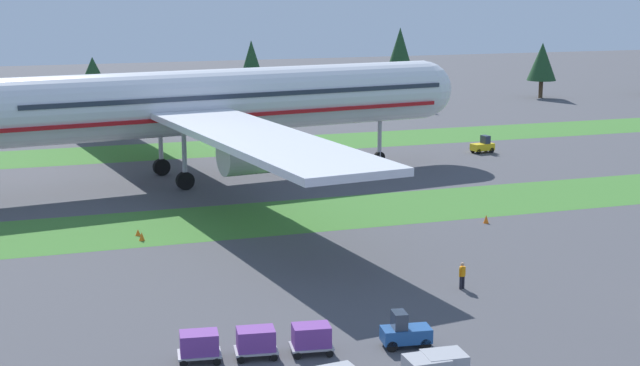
{
  "coord_description": "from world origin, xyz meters",
  "views": [
    {
      "loc": [
        -24.44,
        -33.08,
        18.83
      ],
      "look_at": [
        -2.36,
        32.96,
        4.0
      ],
      "focal_mm": 52.37,
      "sensor_mm": 36.0,
      "label": 1
    }
  ],
  "objects_px": {
    "cargo_dolly_lead": "(311,337)",
    "pushback_tractor": "(483,146)",
    "taxiway_marker_0": "(142,236)",
    "taxiway_marker_1": "(138,232)",
    "airliner": "(193,102)",
    "ground_crew_marshaller": "(462,275)",
    "taxiway_marker_2": "(486,219)",
    "baggage_tug": "(405,332)",
    "cargo_dolly_third": "(199,344)",
    "cargo_dolly_second": "(256,340)"
  },
  "relations": [
    {
      "from": "cargo_dolly_lead",
      "to": "pushback_tractor",
      "type": "height_order",
      "value": "pushback_tractor"
    },
    {
      "from": "taxiway_marker_0",
      "to": "taxiway_marker_1",
      "type": "bearing_deg",
      "value": 92.92
    },
    {
      "from": "pushback_tractor",
      "to": "airliner",
      "type": "bearing_deg",
      "value": 90.0
    },
    {
      "from": "cargo_dolly_lead",
      "to": "ground_crew_marshaller",
      "type": "xyz_separation_m",
      "value": [
        12.28,
        7.0,
        0.03
      ]
    },
    {
      "from": "cargo_dolly_lead",
      "to": "taxiway_marker_0",
      "type": "height_order",
      "value": "cargo_dolly_lead"
    },
    {
      "from": "airliner",
      "to": "taxiway_marker_2",
      "type": "bearing_deg",
      "value": 30.21
    },
    {
      "from": "baggage_tug",
      "to": "taxiway_marker_1",
      "type": "bearing_deg",
      "value": -150.96
    },
    {
      "from": "airliner",
      "to": "taxiway_marker_1",
      "type": "relative_size",
      "value": 149.17
    },
    {
      "from": "baggage_tug",
      "to": "pushback_tractor",
      "type": "xyz_separation_m",
      "value": [
        31.97,
        50.99,
        0.0
      ]
    },
    {
      "from": "cargo_dolly_lead",
      "to": "taxiway_marker_1",
      "type": "bearing_deg",
      "value": -160.33
    },
    {
      "from": "pushback_tractor",
      "to": "cargo_dolly_third",
      "type": "bearing_deg",
      "value": 131.36
    },
    {
      "from": "cargo_dolly_lead",
      "to": "taxiway_marker_0",
      "type": "distance_m",
      "value": 25.45
    },
    {
      "from": "cargo_dolly_second",
      "to": "pushback_tractor",
      "type": "height_order",
      "value": "pushback_tractor"
    },
    {
      "from": "ground_crew_marshaller",
      "to": "cargo_dolly_second",
      "type": "bearing_deg",
      "value": -176.74
    },
    {
      "from": "taxiway_marker_0",
      "to": "taxiway_marker_1",
      "type": "distance_m",
      "value": 1.55
    },
    {
      "from": "ground_crew_marshaller",
      "to": "taxiway_marker_0",
      "type": "bearing_deg",
      "value": 114.31
    },
    {
      "from": "cargo_dolly_lead",
      "to": "taxiway_marker_1",
      "type": "distance_m",
      "value": 26.98
    },
    {
      "from": "baggage_tug",
      "to": "cargo_dolly_lead",
      "type": "relative_size",
      "value": 1.15
    },
    {
      "from": "baggage_tug",
      "to": "cargo_dolly_lead",
      "type": "bearing_deg",
      "value": -90.0
    },
    {
      "from": "cargo_dolly_second",
      "to": "taxiway_marker_0",
      "type": "xyz_separation_m",
      "value": [
        -2.46,
        24.47,
        -0.59
      ]
    },
    {
      "from": "cargo_dolly_second",
      "to": "pushback_tractor",
      "type": "relative_size",
      "value": 0.87
    },
    {
      "from": "taxiway_marker_0",
      "to": "cargo_dolly_lead",
      "type": "bearing_deg",
      "value": -77.9
    },
    {
      "from": "cargo_dolly_third",
      "to": "ground_crew_marshaller",
      "type": "height_order",
      "value": "ground_crew_marshaller"
    },
    {
      "from": "taxiway_marker_0",
      "to": "cargo_dolly_third",
      "type": "bearing_deg",
      "value": -90.97
    },
    {
      "from": "cargo_dolly_third",
      "to": "taxiway_marker_2",
      "type": "distance_m",
      "value": 34.32
    },
    {
      "from": "taxiway_marker_1",
      "to": "pushback_tractor",
      "type": "bearing_deg",
      "value": 29.38
    },
    {
      "from": "taxiway_marker_2",
      "to": "cargo_dolly_lead",
      "type": "bearing_deg",
      "value": -135.53
    },
    {
      "from": "ground_crew_marshaller",
      "to": "taxiway_marker_1",
      "type": "bearing_deg",
      "value": 112.06
    },
    {
      "from": "cargo_dolly_third",
      "to": "taxiway_marker_1",
      "type": "bearing_deg",
      "value": -172.65
    },
    {
      "from": "cargo_dolly_third",
      "to": "airliner",
      "type": "bearing_deg",
      "value": 177.3
    },
    {
      "from": "pushback_tractor",
      "to": "ground_crew_marshaller",
      "type": "bearing_deg",
      "value": 142.47
    },
    {
      "from": "ground_crew_marshaller",
      "to": "taxiway_marker_0",
      "type": "height_order",
      "value": "ground_crew_marshaller"
    },
    {
      "from": "cargo_dolly_third",
      "to": "taxiway_marker_2",
      "type": "height_order",
      "value": "cargo_dolly_third"
    },
    {
      "from": "cargo_dolly_lead",
      "to": "taxiway_marker_2",
      "type": "xyz_separation_m",
      "value": [
        21.75,
        21.35,
        -0.57
      ]
    },
    {
      "from": "cargo_dolly_lead",
      "to": "ground_crew_marshaller",
      "type": "bearing_deg",
      "value": 127.78
    },
    {
      "from": "taxiway_marker_0",
      "to": "airliner",
      "type": "bearing_deg",
      "value": 68.58
    },
    {
      "from": "cargo_dolly_third",
      "to": "taxiway_marker_0",
      "type": "xyz_separation_m",
      "value": [
        0.41,
        24.06,
        -0.59
      ]
    },
    {
      "from": "ground_crew_marshaller",
      "to": "taxiway_marker_2",
      "type": "xyz_separation_m",
      "value": [
        9.47,
        14.35,
        -0.6
      ]
    },
    {
      "from": "airliner",
      "to": "pushback_tractor",
      "type": "height_order",
      "value": "airliner"
    },
    {
      "from": "cargo_dolly_third",
      "to": "cargo_dolly_second",
      "type": "bearing_deg",
      "value": 90.0
    },
    {
      "from": "cargo_dolly_third",
      "to": "pushback_tractor",
      "type": "bearing_deg",
      "value": 147.29
    },
    {
      "from": "cargo_dolly_third",
      "to": "taxiway_marker_1",
      "type": "xyz_separation_m",
      "value": [
        0.33,
        25.61,
        -0.68
      ]
    },
    {
      "from": "baggage_tug",
      "to": "taxiway_marker_2",
      "type": "relative_size",
      "value": 4.0
    },
    {
      "from": "cargo_dolly_second",
      "to": "taxiway_marker_2",
      "type": "height_order",
      "value": "cargo_dolly_second"
    },
    {
      "from": "cargo_dolly_lead",
      "to": "ground_crew_marshaller",
      "type": "relative_size",
      "value": 1.37
    },
    {
      "from": "pushback_tractor",
      "to": "cargo_dolly_lead",
      "type": "bearing_deg",
      "value": 135.84
    },
    {
      "from": "cargo_dolly_lead",
      "to": "taxiway_marker_1",
      "type": "relative_size",
      "value": 4.92
    },
    {
      "from": "ground_crew_marshaller",
      "to": "cargo_dolly_third",
      "type": "bearing_deg",
      "value": 178.68
    },
    {
      "from": "cargo_dolly_lead",
      "to": "cargo_dolly_second",
      "type": "height_order",
      "value": "same"
    },
    {
      "from": "airliner",
      "to": "taxiway_marker_2",
      "type": "xyz_separation_m",
      "value": [
        18.96,
        -24.22,
        -7.35
      ]
    }
  ]
}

